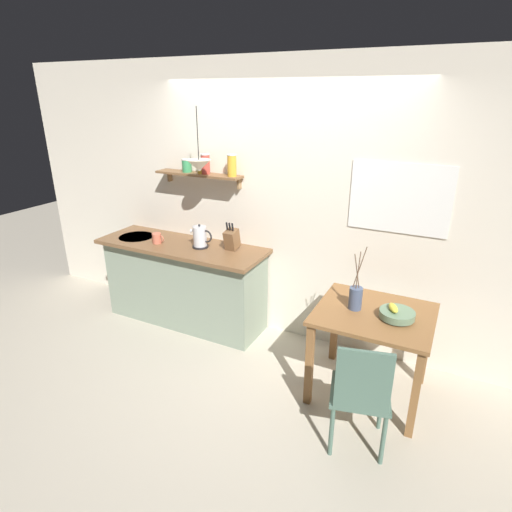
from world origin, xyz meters
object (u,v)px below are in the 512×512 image
at_px(fruit_bowl, 397,314).
at_px(electric_kettle, 200,237).
at_px(dining_table, 373,326).
at_px(dining_chair_near, 361,392).
at_px(coffee_mug_by_sink, 157,238).
at_px(pendant_lamp, 199,165).
at_px(twig_vase, 356,297).
at_px(knife_block, 232,239).

bearing_deg(fruit_bowl, electric_kettle, 170.72).
height_order(fruit_bowl, electric_kettle, electric_kettle).
height_order(dining_table, dining_chair_near, dining_chair_near).
bearing_deg(coffee_mug_by_sink, dining_chair_near, -19.75).
xyz_separation_m(fruit_bowl, pendant_lamp, (-1.92, 0.26, 0.95)).
xyz_separation_m(dining_table, coffee_mug_by_sink, (-2.31, 0.20, 0.32)).
xyz_separation_m(twig_vase, knife_block, (-1.36, 0.39, 0.16)).
xyz_separation_m(dining_table, fruit_bowl, (0.17, -0.03, 0.17)).
bearing_deg(electric_kettle, twig_vase, -10.36).
bearing_deg(twig_vase, dining_chair_near, -70.26).
xyz_separation_m(electric_kettle, knife_block, (0.32, 0.09, 0.00)).
bearing_deg(twig_vase, knife_block, 163.76).
bearing_deg(knife_block, pendant_lamp, -146.94).
height_order(dining_table, knife_block, knife_block).
bearing_deg(coffee_mug_by_sink, fruit_bowl, -5.33).
distance_m(dining_chair_near, knife_block, 1.97).
xyz_separation_m(fruit_bowl, coffee_mug_by_sink, (-2.47, 0.23, 0.16)).
bearing_deg(dining_chair_near, pendant_lamp, 154.23).
distance_m(dining_chair_near, twig_vase, 0.78).
relative_size(knife_block, coffee_mug_by_sink, 2.07).
distance_m(dining_table, electric_kettle, 1.89).
relative_size(fruit_bowl, pendant_lamp, 0.47).
bearing_deg(knife_block, dining_chair_near, -33.23).
relative_size(twig_vase, pendant_lamp, 0.94).
bearing_deg(knife_block, coffee_mug_by_sink, -166.93).
bearing_deg(electric_kettle, knife_block, 15.66).
distance_m(dining_table, fruit_bowl, 0.24).
height_order(twig_vase, knife_block, twig_vase).
xyz_separation_m(dining_chair_near, fruit_bowl, (0.09, 0.62, 0.31)).
distance_m(fruit_bowl, pendant_lamp, 2.16).
height_order(electric_kettle, knife_block, knife_block).
distance_m(dining_table, pendant_lamp, 2.09).
bearing_deg(electric_kettle, coffee_mug_by_sink, -168.68).
bearing_deg(coffee_mug_by_sink, knife_block, 13.07).
bearing_deg(dining_table, fruit_bowl, -8.97).
bearing_deg(knife_block, twig_vase, -16.24).
bearing_deg(coffee_mug_by_sink, pendant_lamp, 2.83).
bearing_deg(fruit_bowl, coffee_mug_by_sink, 174.67).
distance_m(electric_kettle, coffee_mug_by_sink, 0.49).
relative_size(twig_vase, coffee_mug_by_sink, 3.83).
relative_size(knife_block, pendant_lamp, 0.51).
relative_size(dining_chair_near, electric_kettle, 3.57).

